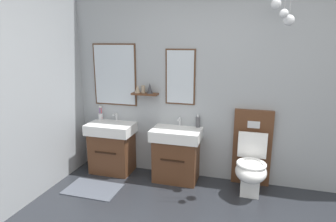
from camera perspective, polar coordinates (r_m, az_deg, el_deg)
wall_back at (r=3.74m, az=11.71°, el=6.56°), size 4.45×0.65×2.76m
bath_mat at (r=3.87m, az=-14.84°, el=-14.89°), size 0.68×0.44×0.01m
vanity_sink_left at (r=4.17m, az=-11.12°, el=-6.94°), size 0.65×0.45×0.72m
tap_on_left_sink at (r=4.18m, az=-10.40°, el=-0.96°), size 0.03×0.13×0.11m
vanity_sink_right at (r=3.85m, az=1.70°, el=-8.45°), size 0.65×0.45×0.72m
tap_on_right_sink at (r=3.86m, az=2.32°, el=-1.96°), size 0.03×0.13×0.11m
toilet at (r=3.74m, az=16.35°, el=-9.75°), size 0.48×0.62×1.00m
toothbrush_cup at (r=4.29m, az=-13.37°, el=-0.97°), size 0.07×0.07×0.21m
soap_dispenser at (r=3.81m, az=6.01°, el=-2.17°), size 0.06×0.06×0.18m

